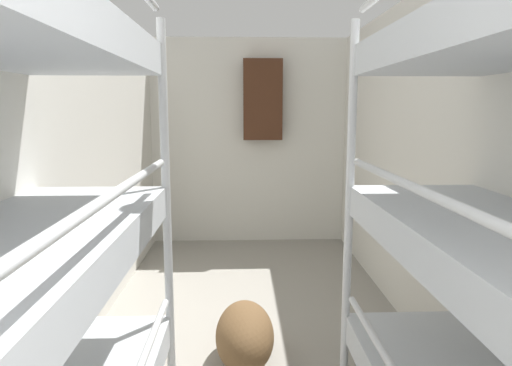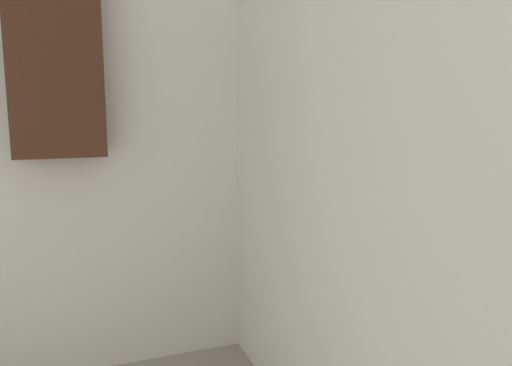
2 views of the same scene
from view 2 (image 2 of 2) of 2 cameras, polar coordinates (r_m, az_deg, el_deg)
wall_back at (r=2.83m, az=-24.57°, el=2.17°), size 2.37×0.06×2.37m
hanging_coat at (r=2.67m, az=-21.93°, el=12.42°), size 0.44×0.12×0.90m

